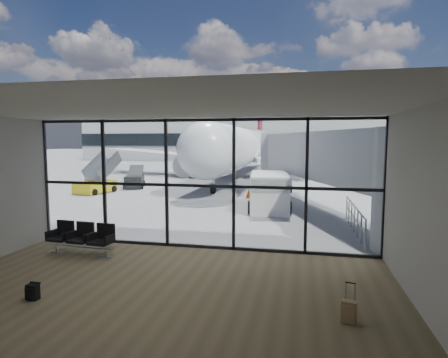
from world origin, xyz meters
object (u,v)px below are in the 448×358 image
(seating_row, at_px, (82,236))
(airliner, at_px, (244,147))
(backpack, at_px, (33,292))
(service_van, at_px, (269,191))
(belt_loader, at_px, (135,180))
(mobile_stairs, at_px, (96,185))
(suitcase, at_px, (349,312))

(seating_row, xyz_separation_m, airliner, (0.88, 29.58, 2.48))
(backpack, bearing_deg, airliner, 93.10)
(service_van, distance_m, belt_loader, 13.72)
(service_van, xyz_separation_m, mobile_stairs, (-12.85, 4.11, -0.43))
(airliner, bearing_deg, service_van, -77.79)
(seating_row, height_order, airliner, airliner)
(service_van, bearing_deg, mobile_stairs, 156.53)
(service_van, bearing_deg, seating_row, -125.79)
(belt_loader, bearing_deg, backpack, -90.14)
(mobile_stairs, bearing_deg, seating_row, -50.39)
(airliner, height_order, mobile_stairs, airliner)
(seating_row, relative_size, airliner, 0.06)
(suitcase, relative_size, mobile_stairs, 0.23)
(backpack, height_order, belt_loader, belt_loader)
(backpack, xyz_separation_m, belt_loader, (-7.00, 20.46, 0.38))
(seating_row, relative_size, belt_loader, 0.60)
(service_van, distance_m, mobile_stairs, 13.50)
(backpack, xyz_separation_m, service_van, (4.45, 12.92, 0.81))
(backpack, relative_size, belt_loader, 0.11)
(seating_row, distance_m, suitcase, 8.74)
(backpack, height_order, mobile_stairs, mobile_stairs)
(belt_loader, bearing_deg, suitcase, -73.92)
(seating_row, relative_size, backpack, 5.67)
(belt_loader, xyz_separation_m, mobile_stairs, (-1.40, -3.43, -0.00))
(backpack, xyz_separation_m, airliner, (-0.07, 33.16, 2.85))
(airliner, relative_size, belt_loader, 9.91)
(seating_row, bearing_deg, backpack, -70.00)
(airliner, distance_m, belt_loader, 14.67)
(seating_row, xyz_separation_m, belt_loader, (-6.05, 16.88, 0.00))
(airliner, distance_m, mobile_stairs, 18.32)
(suitcase, distance_m, belt_loader, 24.62)
(seating_row, xyz_separation_m, suitcase, (8.11, -3.26, -0.32))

